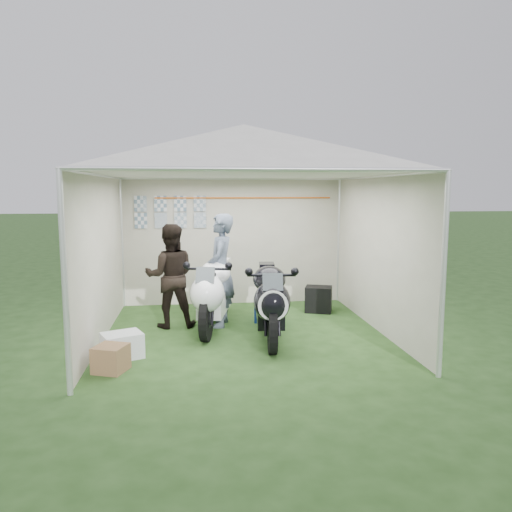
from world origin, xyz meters
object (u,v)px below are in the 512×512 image
object	(u,v)px
person_blue_jacket	(220,270)
crate_1	(111,358)
motorcycle_black	(270,299)
crate_0	(122,345)
person_dark_jacket	(170,276)
motorcycle_white	(213,291)
paddock_stand	(266,312)
canopy_tent	(243,155)
equipment_box	(319,299)

from	to	relation	value
person_blue_jacket	crate_1	world-z (taller)	person_blue_jacket
motorcycle_black	crate_0	xyz separation A→B (m)	(-1.95, -0.54, -0.43)
person_dark_jacket	person_blue_jacket	world-z (taller)	person_blue_jacket
person_blue_jacket	motorcycle_white	bearing A→B (deg)	-23.70
motorcycle_black	person_dark_jacket	bearing A→B (deg)	154.76
motorcycle_black	crate_0	size ratio (longest dim) A/B	4.52
motorcycle_white	crate_0	xyz separation A→B (m)	(-1.19, -1.18, -0.43)
crate_1	person_blue_jacket	bearing A→B (deg)	53.11
paddock_stand	motorcycle_black	bearing A→B (deg)	-95.54
canopy_tent	motorcycle_black	xyz separation A→B (m)	(0.33, -0.38, -1.99)
crate_0	crate_1	distance (m)	0.48
motorcycle_white	motorcycle_black	size ratio (longest dim) A/B	0.99
paddock_stand	equipment_box	world-z (taller)	equipment_box
motorcycle_black	crate_1	size ratio (longest dim) A/B	6.24
person_dark_jacket	crate_0	size ratio (longest dim) A/B	3.36
person_dark_jacket	person_blue_jacket	xyz separation A→B (m)	(0.76, -0.02, 0.07)
crate_0	person_dark_jacket	bearing A→B (deg)	68.47
motorcycle_black	crate_1	world-z (taller)	motorcycle_black
paddock_stand	person_blue_jacket	bearing A→B (deg)	-168.57
crate_0	crate_1	xyz separation A→B (m)	(-0.06, -0.47, -0.00)
motorcycle_white	person_dark_jacket	xyz separation A→B (m)	(-0.65, 0.21, 0.21)
canopy_tent	paddock_stand	xyz separation A→B (m)	(0.42, 0.59, -2.43)
equipment_box	crate_1	bearing A→B (deg)	-141.08
equipment_box	crate_0	bearing A→B (deg)	-146.22
paddock_stand	crate_0	xyz separation A→B (m)	(-2.05, -1.51, 0.01)
crate_1	crate_0	bearing A→B (deg)	82.29
canopy_tent	crate_1	distance (m)	3.26
crate_0	canopy_tent	bearing A→B (deg)	29.47
canopy_tent	equipment_box	distance (m)	2.96
crate_1	canopy_tent	bearing A→B (deg)	39.45
canopy_tent	person_blue_jacket	world-z (taller)	canopy_tent
canopy_tent	crate_0	size ratio (longest dim) A/B	11.99
equipment_box	crate_1	world-z (taller)	equipment_box
motorcycle_white	crate_0	bearing A→B (deg)	-123.64
equipment_box	crate_0	xyz separation A→B (m)	(-3.03, -2.03, -0.06)
motorcycle_black	person_dark_jacket	size ratio (longest dim) A/B	1.34
person_blue_jacket	crate_0	bearing A→B (deg)	-34.61
person_blue_jacket	crate_0	distance (m)	2.02
motorcycle_white	equipment_box	distance (m)	2.06
person_blue_jacket	equipment_box	distance (m)	1.96
motorcycle_black	crate_0	world-z (taller)	motorcycle_black
person_blue_jacket	crate_1	xyz separation A→B (m)	(-1.37, -1.83, -0.72)
motorcycle_black	equipment_box	xyz separation A→B (m)	(1.08, 1.49, -0.36)
paddock_stand	person_blue_jacket	world-z (taller)	person_blue_jacket
paddock_stand	crate_0	distance (m)	2.54
motorcycle_black	person_blue_jacket	xyz separation A→B (m)	(-0.64, 0.82, 0.28)
motorcycle_black	equipment_box	size ratio (longest dim) A/B	4.83
equipment_box	motorcycle_white	bearing A→B (deg)	-155.18
person_dark_jacket	equipment_box	distance (m)	2.63
person_blue_jacket	crate_0	world-z (taller)	person_blue_jacket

